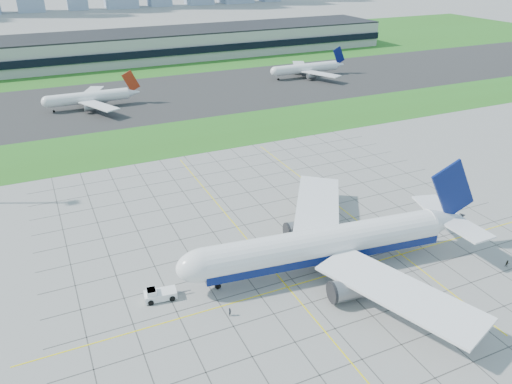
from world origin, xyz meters
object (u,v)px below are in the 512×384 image
airliner (326,244)px  crew_far (507,264)px  distant_jet_1 (90,97)px  distant_jet_2 (307,68)px  pushback_tug (159,294)px  crew_near (230,312)px

airliner → crew_far: size_ratio=41.93×
distant_jet_1 → distant_jet_2: (108.87, 10.56, 0.00)m
pushback_tug → distant_jet_1: (7.04, 135.04, 3.39)m
pushback_tug → distant_jet_2: size_ratio=0.21×
pushback_tug → distant_jet_1: 135.27m
airliner → crew_far: (34.82, -15.75, -4.89)m
distant_jet_1 → distant_jet_2: same height
crew_far → distant_jet_2: size_ratio=0.04×
airliner → distant_jet_1: size_ratio=1.56×
crew_far → airliner: bearing=-172.8°
crew_near → distant_jet_1: bearing=54.6°
airliner → crew_near: airliner is taller
pushback_tug → distant_jet_1: size_ratio=0.21×
airliner → distant_jet_2: airliner is taller
crew_far → distant_jet_2: distant_jet_2 is taller
airliner → pushback_tug: (-34.07, 4.28, -4.59)m
pushback_tug → crew_near: size_ratio=5.37×
crew_near → crew_far: (58.41, -9.97, -0.04)m
pushback_tug → crew_far: 71.75m
distant_jet_2 → airliner: bearing=-118.6°
airliner → pushback_tug: size_ratio=7.43×
airliner → distant_jet_1: (-27.03, 139.33, -1.20)m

